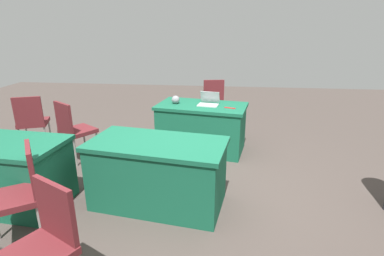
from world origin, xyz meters
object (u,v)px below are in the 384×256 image
yarn_ball (176,100)px  scissors_red (230,108)px  chair_near_front (213,98)px  chair_aisle (73,127)px  chair_tucked_right (19,190)px  chair_back_row (32,120)px  laptop_silver (209,103)px  table_mid_left (158,173)px  table_foreground (202,127)px  chair_by_pillar (43,242)px

yarn_ball → scissors_red: bearing=167.5°
chair_near_front → yarn_ball: bearing=-121.6°
chair_aisle → yarn_ball: size_ratio=7.15×
chair_tucked_right → scissors_red: bearing=-74.9°
chair_back_row → yarn_ball: size_ratio=7.16×
chair_back_row → laptop_silver: 2.91m
chair_near_front → yarn_ball: size_ratio=7.24×
table_mid_left → laptop_silver: size_ratio=4.50×
chair_near_front → scissors_red: bearing=-88.9°
table_foreground → table_mid_left: (0.36, 1.70, -0.00)m
chair_back_row → chair_tucked_right: bearing=-80.1°
laptop_silver → scissors_red: size_ratio=2.01×
table_foreground → chair_near_front: size_ratio=1.61×
table_mid_left → laptop_silver: laptop_silver is taller
table_foreground → chair_tucked_right: bearing=59.5°
table_mid_left → table_foreground: bearing=-102.1°
table_mid_left → chair_near_front: size_ratio=1.70×
chair_aisle → scissors_red: chair_aisle is taller
scissors_red → chair_aisle: bearing=-147.3°
chair_by_pillar → yarn_ball: bearing=-70.2°
chair_tucked_right → chair_back_row: bearing=-4.6°
laptop_silver → yarn_ball: size_ratio=2.74×
yarn_ball → chair_by_pillar: bearing=82.3°
chair_near_front → chair_tucked_right: chair_tucked_right is taller
table_mid_left → chair_back_row: 2.76m
chair_aisle → laptop_silver: bearing=52.1°
table_mid_left → chair_tucked_right: (1.11, 0.81, 0.18)m
chair_near_front → yarn_ball: 1.57m
chair_back_row → scissors_red: chair_back_row is taller
laptop_silver → chair_by_pillar: bearing=82.5°
chair_by_pillar → chair_aisle: bearing=-39.9°
table_mid_left → scissors_red: size_ratio=9.04×
chair_tucked_right → laptop_silver: size_ratio=2.71×
table_mid_left → chair_aisle: 1.86m
chair_tucked_right → chair_back_row: (1.29, -2.16, -0.03)m
scissors_red → laptop_silver: bearing=174.7°
table_mid_left → scissors_red: scissors_red is taller
chair_back_row → table_mid_left: bearing=-50.2°
chair_aisle → yarn_ball: (-1.46, -0.69, 0.31)m
table_mid_left → yarn_ball: (0.07, -1.73, 0.45)m
table_foreground → laptop_silver: (-0.11, -0.00, 0.43)m
table_foreground → scissors_red: 0.62m
chair_back_row → yarn_ball: (-2.33, -0.38, 0.31)m
chair_back_row → laptop_silver: (-2.88, -0.35, 0.28)m
table_mid_left → chair_tucked_right: size_ratio=1.66×
chair_by_pillar → yarn_ball: 3.21m
chair_by_pillar → scissors_red: bearing=-86.3°
yarn_ball → table_mid_left: bearing=92.3°
table_mid_left → chair_by_pillar: size_ratio=1.67×
table_mid_left → laptop_silver: bearing=-105.6°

